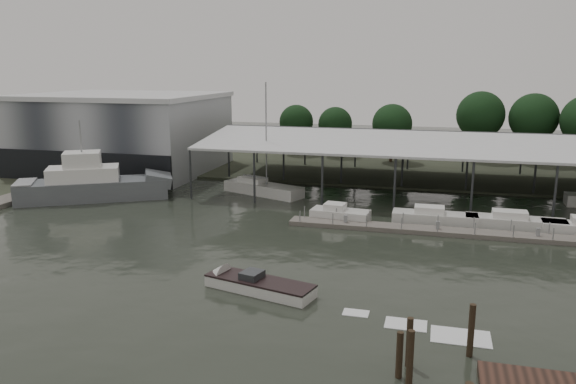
# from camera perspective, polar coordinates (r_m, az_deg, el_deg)

# --- Properties ---
(ground) EXTENTS (200.00, 200.00, 0.00)m
(ground) POSITION_cam_1_polar(r_m,az_deg,el_deg) (42.90, -4.33, -6.53)
(ground) COLOR #262C24
(ground) RESTS_ON ground
(land_strip_far) EXTENTS (140.00, 30.00, 0.30)m
(land_strip_far) POSITION_cam_1_polar(r_m,az_deg,el_deg) (82.52, 5.34, 2.84)
(land_strip_far) COLOR #363B2C
(land_strip_far) RESTS_ON ground
(land_strip_west) EXTENTS (20.00, 40.00, 0.30)m
(land_strip_west) POSITION_cam_1_polar(r_m,az_deg,el_deg) (87.84, -22.85, 2.49)
(land_strip_west) COLOR #363B2C
(land_strip_west) RESTS_ON ground
(storage_warehouse) EXTENTS (24.50, 20.50, 10.50)m
(storage_warehouse) POSITION_cam_1_polar(r_m,az_deg,el_deg) (80.30, -16.36, 5.86)
(storage_warehouse) COLOR #A0A4AA
(storage_warehouse) RESTS_ON ground
(covered_boat_shed) EXTENTS (58.24, 24.00, 6.96)m
(covered_boat_shed) POSITION_cam_1_polar(r_m,az_deg,el_deg) (66.75, 17.92, 5.20)
(covered_boat_shed) COLOR silver
(covered_boat_shed) RESTS_ON ground
(trawler_dock) EXTENTS (3.00, 18.00, 0.50)m
(trawler_dock) POSITION_cam_1_polar(r_m,az_deg,el_deg) (69.38, -24.31, 0.02)
(trawler_dock) COLOR slate
(trawler_dock) RESTS_ON ground
(floating_dock) EXTENTS (28.00, 2.00, 1.40)m
(floating_dock) POSITION_cam_1_polar(r_m,az_deg,el_deg) (50.16, 16.07, -3.91)
(floating_dock) COLOR slate
(floating_dock) RESTS_ON ground
(grey_trawler) EXTENTS (16.08, 11.72, 8.84)m
(grey_trawler) POSITION_cam_1_polar(r_m,az_deg,el_deg) (64.06, -19.07, 0.70)
(grey_trawler) COLOR #595E63
(grey_trawler) RESTS_ON ground
(white_sailboat) EXTENTS (9.89, 5.95, 12.63)m
(white_sailboat) POSITION_cam_1_polar(r_m,az_deg,el_deg) (63.14, -2.64, 0.36)
(white_sailboat) COLOR silver
(white_sailboat) RESTS_ON ground
(speedboat_underway) EXTENTS (18.63, 6.42, 2.00)m
(speedboat_underway) POSITION_cam_1_polar(r_m,az_deg,el_deg) (36.63, -3.77, -9.29)
(speedboat_underway) COLOR silver
(speedboat_underway) RESTS_ON ground
(moored_cruiser_0) EXTENTS (5.58, 2.77, 1.70)m
(moored_cruiser_0) POSITION_cam_1_polar(r_m,az_deg,el_deg) (52.43, 5.26, -2.28)
(moored_cruiser_0) COLOR silver
(moored_cruiser_0) RESTS_ON ground
(moored_cruiser_1) EXTENTS (7.56, 2.22, 1.70)m
(moored_cruiser_1) POSITION_cam_1_polar(r_m,az_deg,el_deg) (52.84, 14.59, -2.52)
(moored_cruiser_1) COLOR silver
(moored_cruiser_1) RESTS_ON ground
(moored_cruiser_2) EXTENTS (8.46, 2.38, 1.70)m
(moored_cruiser_2) POSITION_cam_1_polar(r_m,az_deg,el_deg) (53.43, 22.00, -2.88)
(moored_cruiser_2) COLOR silver
(moored_cruiser_2) RESTS_ON ground
(mooring_pilings) EXTENTS (3.58, 8.69, 3.76)m
(mooring_pilings) POSITION_cam_1_polar(r_m,az_deg,el_deg) (26.19, 14.56, -17.64)
(mooring_pilings) COLOR #382B1C
(mooring_pilings) RESTS_ON ground
(horizon_tree_line) EXTENTS (71.07, 11.29, 10.52)m
(horizon_tree_line) POSITION_cam_1_polar(r_m,az_deg,el_deg) (87.04, 21.21, 6.58)
(horizon_tree_line) COLOR #302215
(horizon_tree_line) RESTS_ON ground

